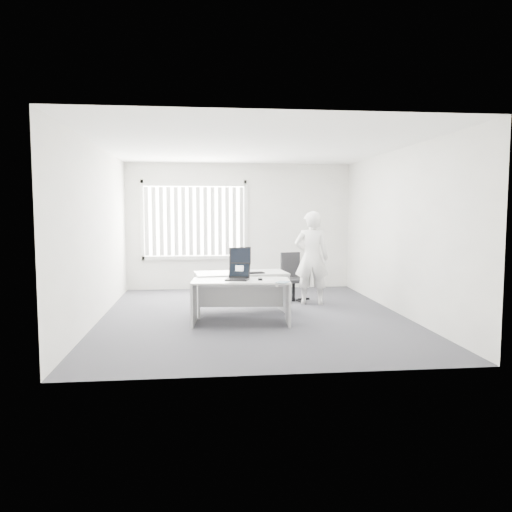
{
  "coord_description": "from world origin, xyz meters",
  "views": [
    {
      "loc": [
        -0.84,
        -8.17,
        1.77
      ],
      "look_at": [
        0.06,
        0.15,
        0.99
      ],
      "focal_mm": 35.0,
      "sensor_mm": 36.0,
      "label": 1
    }
  ],
  "objects": [
    {
      "name": "mouse",
      "position": [
        0.05,
        -0.6,
        0.71
      ],
      "size": [
        0.07,
        0.11,
        0.05
      ],
      "primitive_type": null,
      "rotation": [
        0.0,
        0.0,
        -0.04
      ],
      "color": "#B1B1B3",
      "rests_on": "paper_sheet"
    },
    {
      "name": "person",
      "position": [
        1.2,
        0.95,
        0.87
      ],
      "size": [
        0.7,
        0.52,
        1.75
      ],
      "primitive_type": "imported",
      "rotation": [
        0.0,
        0.0,
        2.97
      ],
      "color": "silver",
      "rests_on": "ground"
    },
    {
      "name": "window",
      "position": [
        -1.0,
        2.96,
        1.55
      ],
      "size": [
        2.32,
        0.06,
        1.76
      ],
      "primitive_type": "cube",
      "color": "silver",
      "rests_on": "wall_back"
    },
    {
      "name": "desk_far",
      "position": [
        -0.18,
        0.26,
        0.51
      ],
      "size": [
        1.62,
        0.89,
        0.71
      ],
      "rotation": [
        0.0,
        0.0,
        0.11
      ],
      "color": "silver",
      "rests_on": "ground"
    },
    {
      "name": "wall_back",
      "position": [
        0.0,
        3.0,
        1.4
      ],
      "size": [
        5.0,
        0.02,
        2.8
      ],
      "primitive_type": "cube",
      "color": "white",
      "rests_on": "ground"
    },
    {
      "name": "blinds",
      "position": [
        -1.0,
        2.9,
        1.52
      ],
      "size": [
        2.2,
        0.1,
        1.5
      ],
      "primitive_type": null,
      "color": "silver",
      "rests_on": "wall_back"
    },
    {
      "name": "desk_near",
      "position": [
        -0.25,
        -0.54,
        0.5
      ],
      "size": [
        1.56,
        0.84,
        0.69
      ],
      "rotation": [
        0.0,
        0.0,
        -0.09
      ],
      "color": "silver",
      "rests_on": "ground"
    },
    {
      "name": "office_chair",
      "position": [
        0.91,
        1.3,
        0.29
      ],
      "size": [
        0.63,
        0.63,
        0.94
      ],
      "rotation": [
        0.0,
        0.0,
        0.19
      ],
      "color": "black",
      "rests_on": "ground"
    },
    {
      "name": "booklet",
      "position": [
        0.36,
        -0.87,
        0.69
      ],
      "size": [
        0.25,
        0.27,
        0.01
      ],
      "primitive_type": "cube",
      "rotation": [
        0.0,
        0.0,
        -0.55
      ],
      "color": "white",
      "rests_on": "desk_near"
    },
    {
      "name": "ceiling",
      "position": [
        0.0,
        0.0,
        2.8
      ],
      "size": [
        5.0,
        6.0,
        0.02
      ],
      "primitive_type": "cube",
      "color": "white",
      "rests_on": "wall_back"
    },
    {
      "name": "paper_sheet",
      "position": [
        0.1,
        -0.6,
        0.69
      ],
      "size": [
        0.32,
        0.23,
        0.0
      ],
      "primitive_type": "cube",
      "rotation": [
        0.0,
        0.0,
        -0.01
      ],
      "color": "white",
      "rests_on": "desk_near"
    },
    {
      "name": "laptop",
      "position": [
        -0.3,
        -0.55,
        0.82
      ],
      "size": [
        0.41,
        0.39,
        0.26
      ],
      "primitive_type": null,
      "rotation": [
        0.0,
        0.0,
        -0.32
      ],
      "color": "black",
      "rests_on": "desk_near"
    },
    {
      "name": "ground",
      "position": [
        0.0,
        0.0,
        0.0
      ],
      "size": [
        6.0,
        6.0,
        0.0
      ],
      "primitive_type": "plane",
      "color": "#45454B",
      "rests_on": "ground"
    },
    {
      "name": "keyboard",
      "position": [
        -0.02,
        0.07,
        0.72
      ],
      "size": [
        0.45,
        0.23,
        0.02
      ],
      "primitive_type": "cube",
      "rotation": [
        0.0,
        0.0,
        0.22
      ],
      "color": "black",
      "rests_on": "desk_far"
    },
    {
      "name": "wall_front",
      "position": [
        0.0,
        -3.0,
        1.4
      ],
      "size": [
        5.0,
        0.02,
        2.8
      ],
      "primitive_type": "cube",
      "color": "white",
      "rests_on": "ground"
    },
    {
      "name": "monitor",
      "position": [
        -0.18,
        0.5,
        0.91
      ],
      "size": [
        0.43,
        0.27,
        0.41
      ],
      "primitive_type": null,
      "rotation": [
        0.0,
        0.0,
        0.39
      ],
      "color": "black",
      "rests_on": "desk_far"
    },
    {
      "name": "wall_right",
      "position": [
        2.5,
        0.0,
        1.4
      ],
      "size": [
        0.02,
        6.0,
        2.8
      ],
      "primitive_type": "cube",
      "color": "white",
      "rests_on": "ground"
    },
    {
      "name": "wall_left",
      "position": [
        -2.5,
        0.0,
        1.4
      ],
      "size": [
        0.02,
        6.0,
        2.8
      ],
      "primitive_type": "cube",
      "color": "white",
      "rests_on": "ground"
    }
  ]
}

